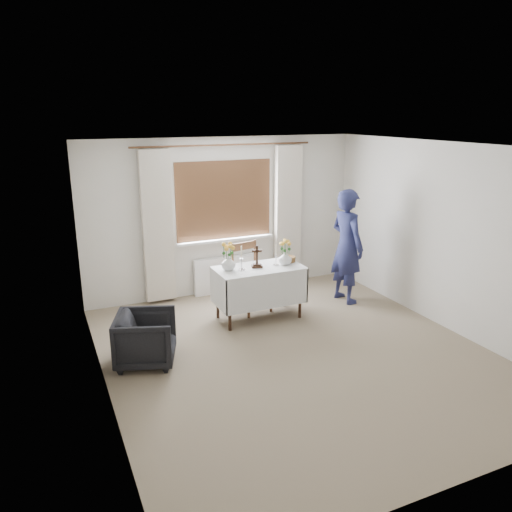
{
  "coord_description": "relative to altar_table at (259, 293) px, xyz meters",
  "views": [
    {
      "loc": [
        -2.73,
        -4.87,
        2.87
      ],
      "look_at": [
        -0.1,
        1.02,
        1.0
      ],
      "focal_mm": 35.0,
      "sensor_mm": 36.0,
      "label": 1
    }
  ],
  "objects": [
    {
      "name": "ground",
      "position": [
        -0.03,
        -1.22,
        -0.38
      ],
      "size": [
        5.0,
        5.0,
        0.0
      ],
      "primitive_type": "plane",
      "color": "#83735A",
      "rests_on": "ground"
    },
    {
      "name": "altar_table",
      "position": [
        0.0,
        0.0,
        0.0
      ],
      "size": [
        1.24,
        0.64,
        0.76
      ],
      "primitive_type": "cube",
      "color": "silver",
      "rests_on": "ground"
    },
    {
      "name": "wooden_chair",
      "position": [
        0.02,
        0.29,
        0.13
      ],
      "size": [
        0.56,
        0.56,
        1.02
      ],
      "primitive_type": null,
      "rotation": [
        0.0,
        0.0,
        0.21
      ],
      "color": "brown",
      "rests_on": "ground"
    },
    {
      "name": "armchair",
      "position": [
        -1.76,
        -0.68,
        -0.07
      ],
      "size": [
        0.86,
        0.85,
        0.62
      ],
      "primitive_type": "imported",
      "rotation": [
        0.0,
        0.0,
        1.23
      ],
      "color": "black",
      "rests_on": "ground"
    },
    {
      "name": "person",
      "position": [
        1.52,
        0.08,
        0.5
      ],
      "size": [
        0.49,
        0.69,
        1.77
      ],
      "primitive_type": "imported",
      "rotation": [
        0.0,
        0.0,
        1.68
      ],
      "color": "navy",
      "rests_on": "ground"
    },
    {
      "name": "radiator",
      "position": [
        -0.03,
        1.2,
        -0.08
      ],
      "size": [
        1.1,
        0.1,
        0.6
      ],
      "primitive_type": "cube",
      "color": "white",
      "rests_on": "ground"
    },
    {
      "name": "wooden_cross",
      "position": [
        -0.02,
        0.01,
        0.54
      ],
      "size": [
        0.17,
        0.14,
        0.32
      ],
      "primitive_type": null,
      "rotation": [
        0.0,
        0.0,
        -0.28
      ],
      "color": "black",
      "rests_on": "altar_table"
    },
    {
      "name": "candlestick_left",
      "position": [
        -0.27,
        -0.01,
        0.55
      ],
      "size": [
        0.1,
        0.1,
        0.34
      ],
      "primitive_type": null,
      "rotation": [
        0.0,
        0.0,
        -0.02
      ],
      "color": "silver",
      "rests_on": "altar_table"
    },
    {
      "name": "candlestick_right",
      "position": [
        0.26,
        -0.01,
        0.53
      ],
      "size": [
        0.11,
        0.11,
        0.31
      ],
      "primitive_type": null,
      "rotation": [
        0.0,
        0.0,
        -0.35
      ],
      "color": "silver",
      "rests_on": "altar_table"
    },
    {
      "name": "flower_vase_left",
      "position": [
        -0.43,
        0.06,
        0.48
      ],
      "size": [
        0.26,
        0.26,
        0.21
      ],
      "primitive_type": "imported",
      "rotation": [
        0.0,
        0.0,
        0.38
      ],
      "color": "silver",
      "rests_on": "altar_table"
    },
    {
      "name": "flower_vase_right",
      "position": [
        0.4,
        -0.03,
        0.48
      ],
      "size": [
        0.21,
        0.21,
        0.2
      ],
      "primitive_type": "imported",
      "rotation": [
        0.0,
        0.0,
        -0.11
      ],
      "color": "silver",
      "rests_on": "altar_table"
    },
    {
      "name": "wicker_basket",
      "position": [
        0.51,
        0.08,
        0.42
      ],
      "size": [
        0.26,
        0.26,
        0.08
      ],
      "primitive_type": "cylinder",
      "rotation": [
        0.0,
        0.0,
        -0.32
      ],
      "color": "brown",
      "rests_on": "altar_table"
    }
  ]
}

